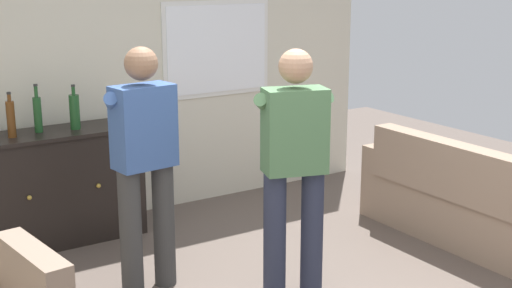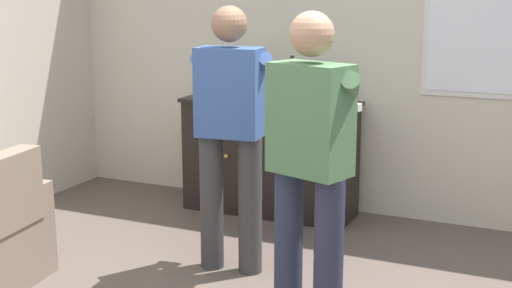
{
  "view_description": "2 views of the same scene",
  "coord_description": "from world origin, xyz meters",
  "px_view_note": "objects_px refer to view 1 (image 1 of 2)",
  "views": [
    {
      "loc": [
        -2.28,
        -3.13,
        2.19
      ],
      "look_at": [
        0.07,
        0.5,
        1.1
      ],
      "focal_mm": 50.0,
      "sensor_mm": 36.0,
      "label": 1
    },
    {
      "loc": [
        1.52,
        -2.78,
        1.8
      ],
      "look_at": [
        0.0,
        0.55,
        0.98
      ],
      "focal_mm": 50.0,
      "sensor_mm": 36.0,
      "label": 2
    }
  ],
  "objects_px": {
    "person_standing_left": "(144,158)",
    "person_standing_right": "(294,163)",
    "couch": "(494,215)",
    "bottle_spirits_clear": "(75,111)",
    "bottle_liquor_amber": "(11,118)",
    "bottle_wine_green": "(38,113)",
    "sideboard_cabinet": "(56,187)"
  },
  "relations": [
    {
      "from": "bottle_liquor_amber",
      "to": "person_standing_left",
      "type": "xyz_separation_m",
      "value": [
        0.56,
        -1.17,
        -0.13
      ]
    },
    {
      "from": "bottle_wine_green",
      "to": "person_standing_left",
      "type": "xyz_separation_m",
      "value": [
        0.34,
        -1.23,
        -0.13
      ]
    },
    {
      "from": "person_standing_right",
      "to": "bottle_liquor_amber",
      "type": "bearing_deg",
      "value": 126.22
    },
    {
      "from": "bottle_spirits_clear",
      "to": "person_standing_left",
      "type": "relative_size",
      "value": 0.21
    },
    {
      "from": "sideboard_cabinet",
      "to": "bottle_wine_green",
      "type": "distance_m",
      "value": 0.62
    },
    {
      "from": "sideboard_cabinet",
      "to": "bottle_liquor_amber",
      "type": "bearing_deg",
      "value": -175.09
    },
    {
      "from": "couch",
      "to": "bottle_liquor_amber",
      "type": "relative_size",
      "value": 7.3
    },
    {
      "from": "sideboard_cabinet",
      "to": "bottle_spirits_clear",
      "type": "xyz_separation_m",
      "value": [
        0.19,
        -0.02,
        0.6
      ]
    },
    {
      "from": "person_standing_left",
      "to": "bottle_wine_green",
      "type": "bearing_deg",
      "value": 105.37
    },
    {
      "from": "person_standing_left",
      "to": "person_standing_right",
      "type": "height_order",
      "value": "same"
    },
    {
      "from": "couch",
      "to": "bottle_wine_green",
      "type": "distance_m",
      "value": 3.6
    },
    {
      "from": "couch",
      "to": "person_standing_left",
      "type": "bearing_deg",
      "value": 159.74
    },
    {
      "from": "bottle_spirits_clear",
      "to": "person_standing_left",
      "type": "xyz_separation_m",
      "value": [
        0.06,
        -1.18,
        -0.12
      ]
    },
    {
      "from": "bottle_spirits_clear",
      "to": "couch",
      "type": "bearing_deg",
      "value": -39.56
    },
    {
      "from": "person_standing_right",
      "to": "bottle_spirits_clear",
      "type": "bearing_deg",
      "value": 114.43
    },
    {
      "from": "couch",
      "to": "person_standing_right",
      "type": "bearing_deg",
      "value": 170.98
    },
    {
      "from": "person_standing_right",
      "to": "couch",
      "type": "bearing_deg",
      "value": -9.02
    },
    {
      "from": "sideboard_cabinet",
      "to": "person_standing_left",
      "type": "relative_size",
      "value": 0.83
    },
    {
      "from": "sideboard_cabinet",
      "to": "person_standing_right",
      "type": "relative_size",
      "value": 0.83
    },
    {
      "from": "bottle_wine_green",
      "to": "bottle_spirits_clear",
      "type": "xyz_separation_m",
      "value": [
        0.28,
        -0.05,
        -0.01
      ]
    },
    {
      "from": "sideboard_cabinet",
      "to": "person_standing_left",
      "type": "xyz_separation_m",
      "value": [
        0.25,
        -1.19,
        0.48
      ]
    },
    {
      "from": "bottle_liquor_amber",
      "to": "person_standing_right",
      "type": "relative_size",
      "value": 0.21
    },
    {
      "from": "bottle_liquor_amber",
      "to": "bottle_spirits_clear",
      "type": "distance_m",
      "value": 0.5
    },
    {
      "from": "bottle_liquor_amber",
      "to": "person_standing_right",
      "type": "bearing_deg",
      "value": -53.78
    },
    {
      "from": "bottle_liquor_amber",
      "to": "bottle_spirits_clear",
      "type": "xyz_separation_m",
      "value": [
        0.5,
        0.01,
        -0.0
      ]
    },
    {
      "from": "couch",
      "to": "person_standing_left",
      "type": "xyz_separation_m",
      "value": [
        -2.47,
        0.91,
        0.61
      ]
    },
    {
      "from": "couch",
      "to": "person_standing_left",
      "type": "distance_m",
      "value": 2.7
    },
    {
      "from": "bottle_liquor_amber",
      "to": "person_standing_left",
      "type": "relative_size",
      "value": 0.21
    },
    {
      "from": "person_standing_right",
      "to": "bottle_wine_green",
      "type": "bearing_deg",
      "value": 120.58
    },
    {
      "from": "person_standing_right",
      "to": "person_standing_left",
      "type": "bearing_deg",
      "value": 140.1
    },
    {
      "from": "person_standing_left",
      "to": "bottle_spirits_clear",
      "type": "bearing_deg",
      "value": 92.9
    },
    {
      "from": "person_standing_left",
      "to": "person_standing_right",
      "type": "distance_m",
      "value": 1.0
    }
  ]
}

